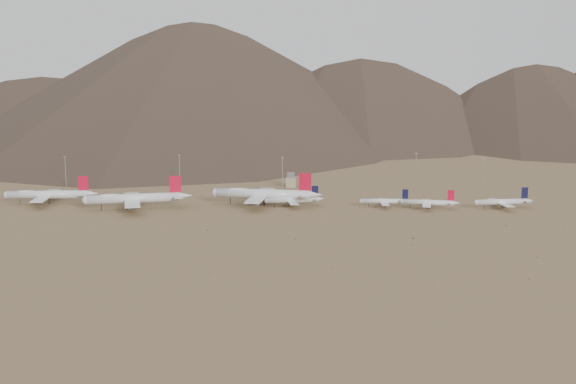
{
  "coord_description": "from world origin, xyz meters",
  "views": [
    {
      "loc": [
        57.12,
        -467.13,
        96.78
      ],
      "look_at": [
        32.1,
        30.0,
        11.33
      ],
      "focal_mm": 45.0,
      "sensor_mm": 36.0,
      "label": 1
    }
  ],
  "objects_px": {
    "widebody_east": "(263,194)",
    "narrowbody_b": "(386,201)",
    "narrowbody_a": "(294,200)",
    "control_tower": "(291,181)",
    "widebody_centre": "(134,198)",
    "widebody_west": "(48,194)"
  },
  "relations": [
    {
      "from": "widebody_east",
      "to": "narrowbody_a",
      "type": "bearing_deg",
      "value": -1.41
    },
    {
      "from": "widebody_west",
      "to": "control_tower",
      "type": "bearing_deg",
      "value": 19.03
    },
    {
      "from": "widebody_west",
      "to": "control_tower",
      "type": "xyz_separation_m",
      "value": [
        172.14,
        83.6,
        -1.59
      ]
    },
    {
      "from": "widebody_west",
      "to": "control_tower",
      "type": "distance_m",
      "value": 191.38
    },
    {
      "from": "widebody_east",
      "to": "narrowbody_a",
      "type": "relative_size",
      "value": 1.87
    },
    {
      "from": "widebody_west",
      "to": "narrowbody_b",
      "type": "relative_size",
      "value": 1.76
    },
    {
      "from": "widebody_centre",
      "to": "narrowbody_b",
      "type": "height_order",
      "value": "widebody_centre"
    },
    {
      "from": "widebody_west",
      "to": "widebody_centre",
      "type": "bearing_deg",
      "value": -20.53
    },
    {
      "from": "narrowbody_b",
      "to": "control_tower",
      "type": "height_order",
      "value": "narrowbody_b"
    },
    {
      "from": "narrowbody_a",
      "to": "narrowbody_b",
      "type": "distance_m",
      "value": 65.37
    },
    {
      "from": "narrowbody_b",
      "to": "control_tower",
      "type": "distance_m",
      "value": 109.05
    },
    {
      "from": "narrowbody_a",
      "to": "control_tower",
      "type": "relative_size",
      "value": 3.58
    },
    {
      "from": "widebody_west",
      "to": "narrowbody_b",
      "type": "distance_m",
      "value": 243.24
    },
    {
      "from": "widebody_centre",
      "to": "control_tower",
      "type": "distance_m",
      "value": 144.73
    },
    {
      "from": "widebody_centre",
      "to": "control_tower",
      "type": "relative_size",
      "value": 6.13
    },
    {
      "from": "widebody_east",
      "to": "narrowbody_b",
      "type": "height_order",
      "value": "widebody_east"
    },
    {
      "from": "narrowbody_a",
      "to": "control_tower",
      "type": "xyz_separation_m",
      "value": [
        -5.72,
        84.04,
        0.65
      ]
    },
    {
      "from": "narrowbody_a",
      "to": "narrowbody_b",
      "type": "bearing_deg",
      "value": -11.2
    },
    {
      "from": "widebody_centre",
      "to": "narrowbody_b",
      "type": "bearing_deg",
      "value": -10.12
    },
    {
      "from": "widebody_east",
      "to": "narrowbody_b",
      "type": "bearing_deg",
      "value": 5.08
    },
    {
      "from": "narrowbody_a",
      "to": "widebody_centre",
      "type": "bearing_deg",
      "value": 175.86
    },
    {
      "from": "widebody_east",
      "to": "narrowbody_b",
      "type": "relative_size",
      "value": 2.11
    }
  ]
}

